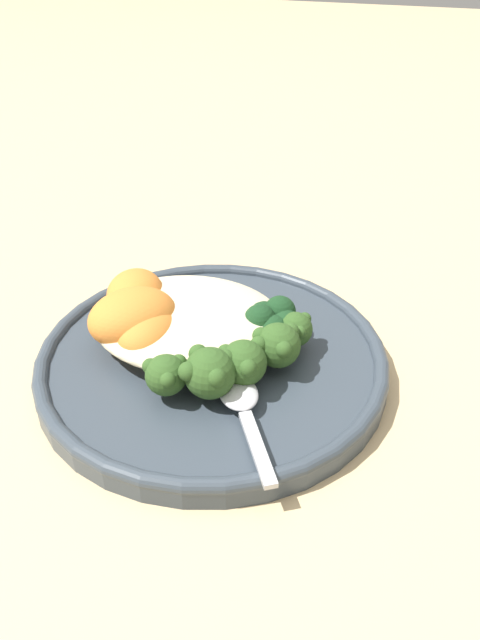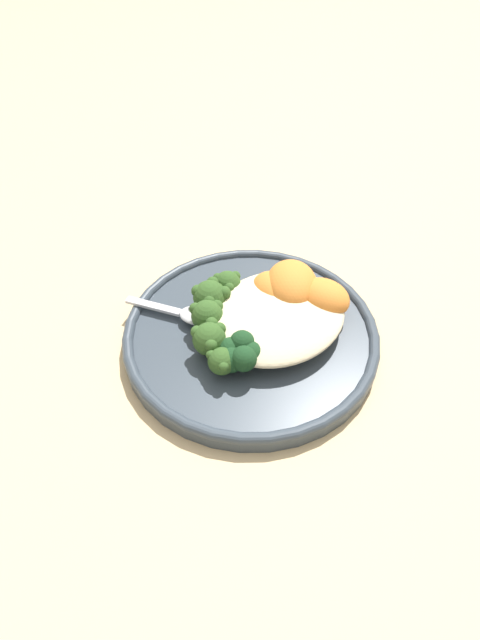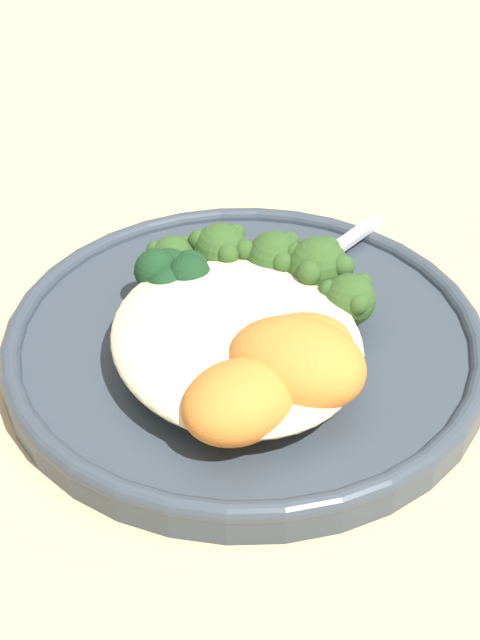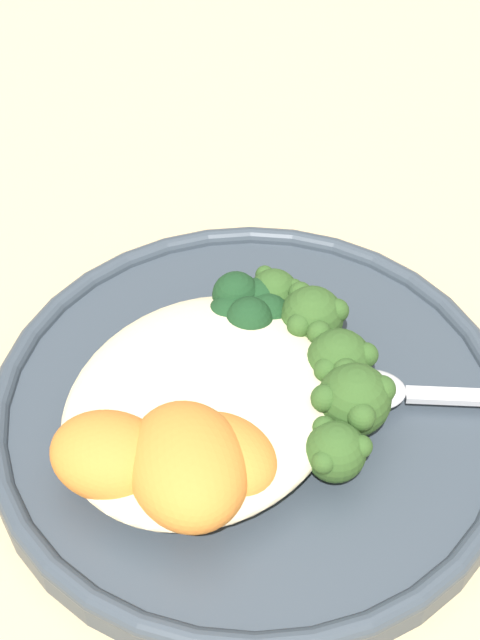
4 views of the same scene
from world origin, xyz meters
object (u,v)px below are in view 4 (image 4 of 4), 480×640
object	(u,v)px
broccoli_stalk_4	(263,314)
sweet_potato_chunk_0	(188,466)
broccoli_stalk_0	(309,437)
broccoli_stalk_2	(311,367)
broccoli_stalk_3	(300,327)
quinoa_mound	(204,404)
plate	(252,413)
kale_tuft	(248,310)
sweet_potato_chunk_1	(216,454)
spoon	(389,391)
broccoli_stalk_1	(329,399)
sweet_potato_chunk_2	(110,456)

from	to	relation	value
broccoli_stalk_4	sweet_potato_chunk_0	distance (m)	0.11
broccoli_stalk_0	sweet_potato_chunk_0	distance (m)	0.06
broccoli_stalk_2	broccoli_stalk_3	world-z (taller)	same
quinoa_mound	sweet_potato_chunk_0	bearing A→B (deg)	-154.52
broccoli_stalk_3	broccoli_stalk_0	bearing A→B (deg)	-128.72
plate	broccoli_stalk_0	xyz separation A→B (m)	(-0.01, -0.04, 0.02)
quinoa_mound	kale_tuft	world-z (taller)	kale_tuft
plate	sweet_potato_chunk_1	xyz separation A→B (m)	(-0.05, -0.01, 0.03)
sweet_potato_chunk_0	kale_tuft	xyz separation A→B (m)	(0.11, 0.04, -0.01)
spoon	broccoli_stalk_1	bearing A→B (deg)	-151.73
kale_tuft	spoon	size ratio (longest dim) A/B	0.47
broccoli_stalk_3	sweet_potato_chunk_1	size ratio (longest dim) A/B	1.71
broccoli_stalk_2	kale_tuft	xyz separation A→B (m)	(0.02, 0.05, 0.00)
broccoli_stalk_1	kale_tuft	xyz separation A→B (m)	(0.03, 0.07, -0.00)
broccoli_stalk_2	broccoli_stalk_0	bearing A→B (deg)	-101.99
broccoli_stalk_3	spoon	bearing A→B (deg)	-77.69
broccoli_stalk_2	broccoli_stalk_4	xyz separation A→B (m)	(0.02, 0.04, -0.00)
quinoa_mound	sweet_potato_chunk_2	bearing A→B (deg)	163.18
plate	sweet_potato_chunk_2	bearing A→B (deg)	158.97
quinoa_mound	broccoli_stalk_2	world-z (taller)	broccoli_stalk_2
broccoli_stalk_1	sweet_potato_chunk_0	distance (m)	0.08
kale_tuft	sweet_potato_chunk_1	bearing A→B (deg)	-155.61
broccoli_stalk_0	sweet_potato_chunk_1	size ratio (longest dim) A/B	1.88
broccoli_stalk_3	broccoli_stalk_4	xyz separation A→B (m)	(-0.00, 0.02, -0.00)
sweet_potato_chunk_2	kale_tuft	bearing A→B (deg)	-0.19
broccoli_stalk_2	quinoa_mound	bearing A→B (deg)	-165.85
broccoli_stalk_1	sweet_potato_chunk_2	xyz separation A→B (m)	(-0.09, 0.07, 0.00)
quinoa_mound	broccoli_stalk_3	xyz separation A→B (m)	(0.07, -0.01, 0.00)
broccoli_stalk_0	kale_tuft	distance (m)	0.09
spoon	broccoli_stalk_3	bearing A→B (deg)	145.44
broccoli_stalk_0	spoon	xyz separation A→B (m)	(0.05, -0.02, -0.01)
broccoli_stalk_4	kale_tuft	size ratio (longest dim) A/B	1.82
quinoa_mound	broccoli_stalk_0	size ratio (longest dim) A/B	1.44
broccoli_stalk_0	broccoli_stalk_1	bearing A→B (deg)	103.74
broccoli_stalk_0	broccoli_stalk_3	xyz separation A→B (m)	(0.06, 0.04, 0.00)
sweet_potato_chunk_0	sweet_potato_chunk_1	distance (m)	0.02
sweet_potato_chunk_1	kale_tuft	size ratio (longest dim) A/B	1.24
spoon	sweet_potato_chunk_1	bearing A→B (deg)	-148.05
sweet_potato_chunk_0	sweet_potato_chunk_2	xyz separation A→B (m)	(-0.01, 0.04, -0.00)
broccoli_stalk_4	sweet_potato_chunk_1	xyz separation A→B (m)	(-0.09, -0.03, 0.00)
sweet_potato_chunk_0	quinoa_mound	bearing A→B (deg)	25.48
sweet_potato_chunk_1	sweet_potato_chunk_2	world-z (taller)	sweet_potato_chunk_2
plate	sweet_potato_chunk_0	size ratio (longest dim) A/B	3.87
sweet_potato_chunk_0	kale_tuft	size ratio (longest dim) A/B	1.54
quinoa_mound	broccoli_stalk_1	bearing A→B (deg)	-56.26
broccoli_stalk_2	sweet_potato_chunk_0	size ratio (longest dim) A/B	1.19
broccoli_stalk_2	broccoli_stalk_4	distance (m)	0.05
broccoli_stalk_0	sweet_potato_chunk_0	xyz separation A→B (m)	(-0.05, 0.04, 0.01)
broccoli_stalk_4	sweet_potato_chunk_2	xyz separation A→B (m)	(-0.12, 0.01, 0.01)
broccoli_stalk_4	sweet_potato_chunk_2	world-z (taller)	sweet_potato_chunk_2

